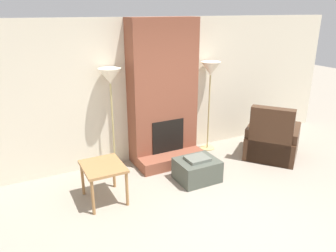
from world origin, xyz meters
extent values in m
plane|color=gray|center=(0.00, 0.00, 0.00)|extent=(24.00, 24.00, 0.00)
cube|color=beige|center=(0.00, 2.65, 1.30)|extent=(8.35, 0.06, 2.60)
cube|color=brown|center=(0.00, 2.41, 1.30)|extent=(1.24, 0.42, 2.60)
cube|color=brown|center=(0.00, 2.02, 0.11)|extent=(1.24, 0.37, 0.21)
cube|color=black|center=(0.00, 2.20, 0.52)|extent=(0.63, 0.02, 0.61)
cube|color=#474C42|center=(0.11, 1.36, 0.18)|extent=(0.68, 0.56, 0.37)
cube|color=#60665B|center=(0.11, 1.36, 0.39)|extent=(0.37, 0.31, 0.05)
cube|color=#422819|center=(1.95, 1.54, 0.22)|extent=(1.35, 1.34, 0.44)
cube|color=#422819|center=(1.64, 1.30, 0.54)|extent=(0.63, 0.72, 1.07)
cube|color=#422819|center=(2.18, 1.24, 0.31)|extent=(0.80, 0.67, 0.62)
cube|color=#422819|center=(1.71, 1.84, 0.31)|extent=(0.80, 0.67, 0.62)
cube|color=#9E7042|center=(-1.44, 1.48, 0.56)|extent=(0.58, 0.67, 0.04)
cylinder|color=#9E7042|center=(-1.69, 1.18, 0.27)|extent=(0.04, 0.04, 0.54)
cylinder|color=#9E7042|center=(-1.19, 1.18, 0.27)|extent=(0.04, 0.04, 0.54)
cylinder|color=#9E7042|center=(-1.69, 1.77, 0.27)|extent=(0.04, 0.04, 0.54)
cylinder|color=#9E7042|center=(-1.19, 1.77, 0.27)|extent=(0.04, 0.04, 0.54)
cylinder|color=tan|center=(-0.97, 2.40, 0.01)|extent=(0.29, 0.29, 0.02)
cylinder|color=tan|center=(-0.97, 2.40, 0.79)|extent=(0.03, 0.03, 1.54)
cone|color=silver|center=(-0.97, 2.40, 1.68)|extent=(0.38, 0.38, 0.26)
cylinder|color=tan|center=(1.02, 2.40, 0.01)|extent=(0.29, 0.29, 0.02)
cylinder|color=tan|center=(1.02, 2.40, 0.77)|extent=(0.03, 0.03, 1.51)
cone|color=silver|center=(1.02, 2.40, 1.65)|extent=(0.38, 0.38, 0.26)
camera|label=1|loc=(-2.56, -2.78, 2.72)|focal=35.00mm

